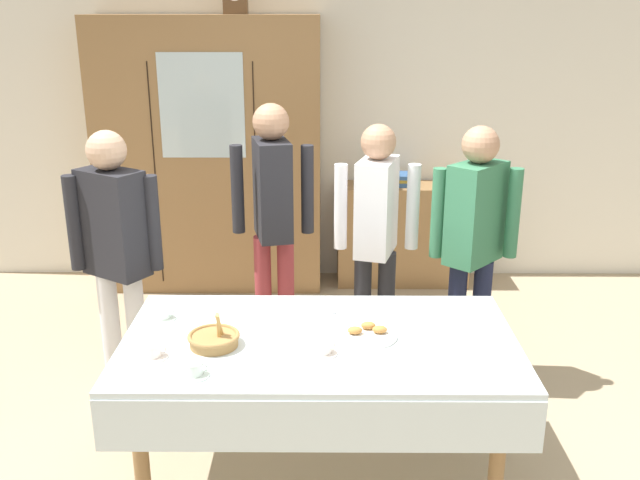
% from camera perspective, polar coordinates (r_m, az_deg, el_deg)
% --- Properties ---
extents(ground_plane, '(12.00, 12.00, 0.00)m').
position_cam_1_polar(ground_plane, '(3.88, -0.02, -16.75)').
color(ground_plane, tan).
rests_on(ground_plane, ground).
extents(back_wall, '(6.40, 0.10, 2.70)m').
position_cam_1_polar(back_wall, '(5.88, 0.15, 9.84)').
color(back_wall, silver).
rests_on(back_wall, ground).
extents(dining_table, '(1.84, 1.01, 0.76)m').
position_cam_1_polar(dining_table, '(3.32, -0.05, -9.74)').
color(dining_table, olive).
rests_on(dining_table, ground).
extents(wall_cabinet, '(1.77, 0.46, 2.18)m').
position_cam_1_polar(wall_cabinet, '(5.71, -8.99, 6.71)').
color(wall_cabinet, olive).
rests_on(wall_cabinet, ground).
extents(bookshelf_low, '(1.08, 0.35, 0.85)m').
position_cam_1_polar(bookshelf_low, '(5.89, 6.76, 0.46)').
color(bookshelf_low, olive).
rests_on(bookshelf_low, ground).
extents(book_stack, '(0.15, 0.22, 0.10)m').
position_cam_1_polar(book_stack, '(5.77, 6.93, 4.91)').
color(book_stack, '#2D5184').
rests_on(book_stack, bookshelf_low).
extents(tea_cup_far_left, '(0.13, 0.13, 0.06)m').
position_cam_1_polar(tea_cup_far_left, '(3.03, -10.20, -10.40)').
color(tea_cup_far_left, silver).
rests_on(tea_cup_far_left, dining_table).
extents(tea_cup_near_right, '(0.13, 0.13, 0.06)m').
position_cam_1_polar(tea_cup_near_right, '(3.21, -13.42, -8.84)').
color(tea_cup_near_right, white).
rests_on(tea_cup_near_right, dining_table).
extents(tea_cup_mid_right, '(0.13, 0.13, 0.06)m').
position_cam_1_polar(tea_cup_mid_right, '(3.15, 0.24, -8.86)').
color(tea_cup_mid_right, white).
rests_on(tea_cup_mid_right, dining_table).
extents(tea_cup_back_edge, '(0.13, 0.13, 0.06)m').
position_cam_1_polar(tea_cup_back_edge, '(3.58, -12.67, -5.87)').
color(tea_cup_back_edge, silver).
rests_on(tea_cup_back_edge, dining_table).
extents(bread_basket, '(0.24, 0.24, 0.16)m').
position_cam_1_polar(bread_basket, '(3.26, -8.63, -7.96)').
color(bread_basket, '#9E7542').
rests_on(bread_basket, dining_table).
extents(pastry_plate, '(0.28, 0.28, 0.05)m').
position_cam_1_polar(pastry_plate, '(3.33, 3.90, -7.60)').
color(pastry_plate, white).
rests_on(pastry_plate, dining_table).
extents(spoon_near_right, '(0.12, 0.02, 0.01)m').
position_cam_1_polar(spoon_near_right, '(3.62, -5.85, -5.63)').
color(spoon_near_right, silver).
rests_on(spoon_near_right, dining_table).
extents(spoon_mid_right, '(0.12, 0.02, 0.01)m').
position_cam_1_polar(spoon_mid_right, '(3.56, 0.68, -5.94)').
color(spoon_mid_right, silver).
rests_on(spoon_mid_right, dining_table).
extents(spoon_far_right, '(0.12, 0.02, 0.01)m').
position_cam_1_polar(spoon_far_right, '(3.64, 6.02, -5.47)').
color(spoon_far_right, silver).
rests_on(spoon_far_right, dining_table).
extents(person_by_cabinet, '(0.52, 0.40, 1.60)m').
position_cam_1_polar(person_by_cabinet, '(4.22, 12.44, 0.60)').
color(person_by_cabinet, '#191E38').
rests_on(person_by_cabinet, ground).
extents(person_near_right_end, '(0.52, 0.40, 1.68)m').
position_cam_1_polar(person_near_right_end, '(4.44, -3.87, 2.67)').
color(person_near_right_end, '#933338').
rests_on(person_near_right_end, ground).
extents(person_behind_table_right, '(0.52, 0.40, 1.58)m').
position_cam_1_polar(person_behind_table_right, '(4.31, 4.60, 1.19)').
color(person_behind_table_right, '#232328').
rests_on(person_behind_table_right, ground).
extents(person_beside_shelf, '(0.52, 0.36, 1.61)m').
position_cam_1_polar(person_beside_shelf, '(4.07, -16.32, -0.25)').
color(person_beside_shelf, silver).
rests_on(person_beside_shelf, ground).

